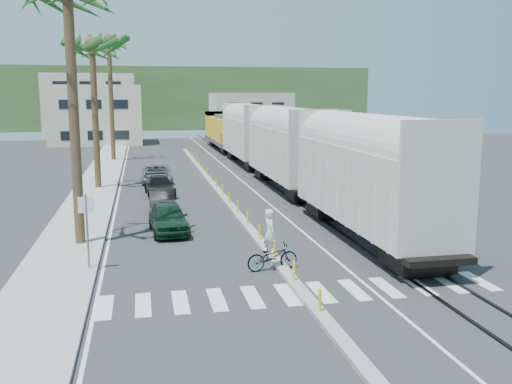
# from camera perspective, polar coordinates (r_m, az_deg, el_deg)

# --- Properties ---
(ground) EXTENTS (140.00, 140.00, 0.00)m
(ground) POSITION_cam_1_polar(r_m,az_deg,el_deg) (21.59, 3.10, -8.35)
(ground) COLOR #28282B
(ground) RESTS_ON ground
(sidewalk) EXTENTS (3.00, 90.00, 0.15)m
(sidewalk) POSITION_cam_1_polar(r_m,az_deg,el_deg) (45.47, -15.47, 0.98)
(sidewalk) COLOR gray
(sidewalk) RESTS_ON ground
(rails) EXTENTS (1.56, 100.00, 0.06)m
(rails) POSITION_cam_1_polar(r_m,az_deg,el_deg) (49.39, 0.60, 1.94)
(rails) COLOR black
(rails) RESTS_ON ground
(median) EXTENTS (0.45, 60.00, 0.85)m
(median) POSITION_cam_1_polar(r_m,az_deg,el_deg) (40.70, -3.94, 0.34)
(median) COLOR gray
(median) RESTS_ON ground
(crosswalk) EXTENTS (14.00, 2.20, 0.01)m
(crosswalk) POSITION_cam_1_polar(r_m,az_deg,el_deg) (19.76, 4.57, -10.08)
(crosswalk) COLOR silver
(crosswalk) RESTS_ON ground
(lane_markings) EXTENTS (9.42, 90.00, 0.01)m
(lane_markings) POSITION_cam_1_polar(r_m,az_deg,el_deg) (45.46, -7.46, 1.15)
(lane_markings) COLOR silver
(lane_markings) RESTS_ON ground
(freight_train) EXTENTS (3.00, 60.94, 5.85)m
(freight_train) POSITION_cam_1_polar(r_m,az_deg,el_deg) (46.43, 1.31, 5.02)
(freight_train) COLOR #BCB9AC
(freight_train) RESTS_ON ground
(palm_trees) EXTENTS (3.50, 37.20, 13.75)m
(palm_trees) POSITION_cam_1_polar(r_m,az_deg,el_deg) (42.86, -15.80, 14.85)
(palm_trees) COLOR brown
(palm_trees) RESTS_ON ground
(street_sign) EXTENTS (0.60, 0.08, 3.00)m
(street_sign) POSITION_cam_1_polar(r_m,az_deg,el_deg) (22.46, -16.56, -2.82)
(street_sign) COLOR slate
(street_sign) RESTS_ON ground
(buildings) EXTENTS (38.00, 27.00, 10.00)m
(buildings) POSITION_cam_1_polar(r_m,az_deg,el_deg) (91.56, -12.30, 8.01)
(buildings) COLOR beige
(buildings) RESTS_ON ground
(hillside) EXTENTS (80.00, 20.00, 12.00)m
(hillside) POSITION_cam_1_polar(r_m,az_deg,el_deg) (119.98, -9.06, 9.23)
(hillside) COLOR #385628
(hillside) RESTS_ON ground
(car_lead) EXTENTS (2.29, 4.54, 1.47)m
(car_lead) POSITION_cam_1_polar(r_m,az_deg,el_deg) (28.29, -8.77, -2.56)
(car_lead) COLOR #10311D
(car_lead) RESTS_ON ground
(car_second) EXTENTS (1.49, 4.15, 1.36)m
(car_second) POSITION_cam_1_polar(r_m,az_deg,el_deg) (32.93, -9.37, -0.94)
(car_second) COLOR black
(car_second) RESTS_ON ground
(car_third) EXTENTS (2.47, 4.72, 1.29)m
(car_third) POSITION_cam_1_polar(r_m,az_deg,el_deg) (38.79, -9.63, 0.60)
(car_third) COLOR black
(car_third) RESTS_ON ground
(car_rear) EXTENTS (2.41, 4.95, 1.35)m
(car_rear) POSITION_cam_1_polar(r_m,az_deg,el_deg) (44.70, -9.92, 1.82)
(car_rear) COLOR #9A9B9E
(car_rear) RESTS_ON ground
(cyclist) EXTENTS (1.32, 2.25, 2.41)m
(cyclist) POSITION_cam_1_polar(r_m,az_deg,el_deg) (22.03, 1.58, -5.88)
(cyclist) COLOR #9EA0A5
(cyclist) RESTS_ON ground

